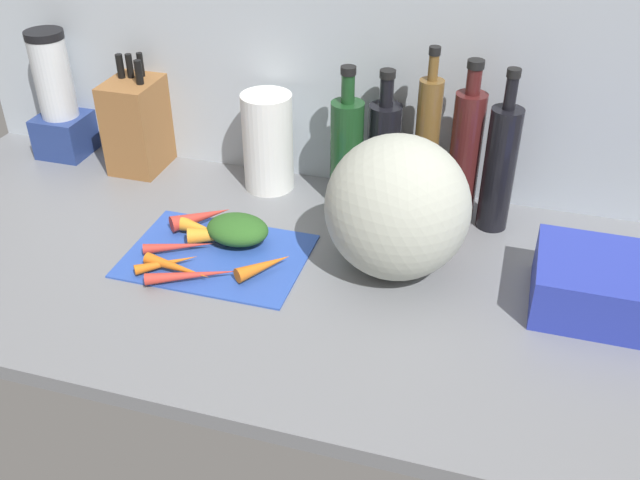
% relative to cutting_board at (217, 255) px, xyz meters
% --- Properties ---
extents(ground_plane, '(1.70, 0.80, 0.03)m').
position_rel_cutting_board_xyz_m(ground_plane, '(0.08, 0.01, -0.02)').
color(ground_plane, slate).
extents(wall_back, '(1.70, 0.03, 0.60)m').
position_rel_cutting_board_xyz_m(wall_back, '(0.08, 0.39, 0.30)').
color(wall_back, '#ADB7C1').
rests_on(wall_back, ground_plane).
extents(cutting_board, '(0.35, 0.25, 0.01)m').
position_rel_cutting_board_xyz_m(cutting_board, '(0.00, 0.00, 0.00)').
color(cutting_board, '#2D51B7').
rests_on(cutting_board, ground_plane).
extents(carrot_0, '(0.15, 0.05, 0.02)m').
position_rel_cutting_board_xyz_m(carrot_0, '(-0.04, -0.08, 0.02)').
color(carrot_0, orange).
rests_on(carrot_0, cutting_board).
extents(carrot_1, '(0.11, 0.05, 0.03)m').
position_rel_cutting_board_xyz_m(carrot_1, '(-0.06, 0.05, 0.02)').
color(carrot_1, orange).
rests_on(carrot_1, cutting_board).
extents(carrot_2, '(0.10, 0.11, 0.03)m').
position_rel_cutting_board_xyz_m(carrot_2, '(0.11, -0.03, 0.02)').
color(carrot_2, orange).
rests_on(carrot_2, cutting_board).
extents(carrot_3, '(0.11, 0.09, 0.02)m').
position_rel_cutting_board_xyz_m(carrot_3, '(-0.07, -0.07, 0.01)').
color(carrot_3, orange).
rests_on(carrot_3, cutting_board).
extents(carrot_4, '(0.12, 0.12, 0.03)m').
position_rel_cutting_board_xyz_m(carrot_4, '(-0.07, 0.09, 0.02)').
color(carrot_4, red).
rests_on(carrot_4, cutting_board).
extents(carrot_5, '(0.17, 0.09, 0.03)m').
position_rel_cutting_board_xyz_m(carrot_5, '(0.01, 0.05, 0.02)').
color(carrot_5, orange).
rests_on(carrot_5, cutting_board).
extents(carrot_6, '(0.13, 0.08, 0.02)m').
position_rel_cutting_board_xyz_m(carrot_6, '(-0.08, -0.01, 0.01)').
color(carrot_6, red).
rests_on(carrot_6, cutting_board).
extents(carrot_7, '(0.17, 0.10, 0.02)m').
position_rel_cutting_board_xyz_m(carrot_7, '(-0.01, -0.09, 0.02)').
color(carrot_7, red).
rests_on(carrot_7, cutting_board).
extents(carrot_greens_pile, '(0.13, 0.10, 0.05)m').
position_rel_cutting_board_xyz_m(carrot_greens_pile, '(0.02, 0.05, 0.03)').
color(carrot_greens_pile, '#2D6023').
rests_on(carrot_greens_pile, cutting_board).
extents(winter_squash, '(0.27, 0.26, 0.28)m').
position_rel_cutting_board_xyz_m(winter_squash, '(0.35, 0.06, 0.13)').
color(winter_squash, '#B2B7A8').
rests_on(winter_squash, ground_plane).
extents(knife_block, '(0.11, 0.17, 0.27)m').
position_rel_cutting_board_xyz_m(knife_block, '(-0.33, 0.32, 0.11)').
color(knife_block, '#905E33').
rests_on(knife_block, ground_plane).
extents(blender_appliance, '(0.12, 0.12, 0.31)m').
position_rel_cutting_board_xyz_m(blender_appliance, '(-0.55, 0.32, 0.13)').
color(blender_appliance, navy).
rests_on(blender_appliance, ground_plane).
extents(paper_towel_roll, '(0.11, 0.11, 0.22)m').
position_rel_cutting_board_xyz_m(paper_towel_roll, '(0.00, 0.30, 0.11)').
color(paper_towel_roll, white).
rests_on(paper_towel_roll, ground_plane).
extents(bottle_0, '(0.07, 0.07, 0.31)m').
position_rel_cutting_board_xyz_m(bottle_0, '(0.19, 0.28, 0.12)').
color(bottle_0, '#19421E').
rests_on(bottle_0, ground_plane).
extents(bottle_1, '(0.07, 0.07, 0.30)m').
position_rel_cutting_board_xyz_m(bottle_1, '(0.26, 0.33, 0.12)').
color(bottle_1, black).
rests_on(bottle_1, ground_plane).
extents(bottle_2, '(0.05, 0.05, 0.37)m').
position_rel_cutting_board_xyz_m(bottle_2, '(0.36, 0.30, 0.15)').
color(bottle_2, brown).
rests_on(bottle_2, ground_plane).
extents(bottle_3, '(0.06, 0.06, 0.35)m').
position_rel_cutting_board_xyz_m(bottle_3, '(0.44, 0.29, 0.15)').
color(bottle_3, '#471919').
rests_on(bottle_3, ground_plane).
extents(bottle_4, '(0.07, 0.07, 0.35)m').
position_rel_cutting_board_xyz_m(bottle_4, '(0.51, 0.27, 0.14)').
color(bottle_4, black).
rests_on(bottle_4, ground_plane).
extents(dish_rack, '(0.25, 0.20, 0.10)m').
position_rel_cutting_board_xyz_m(dish_rack, '(0.73, 0.05, 0.05)').
color(dish_rack, '#2838AD').
rests_on(dish_rack, ground_plane).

